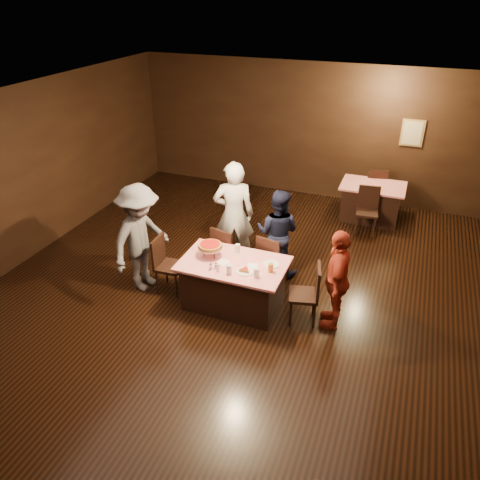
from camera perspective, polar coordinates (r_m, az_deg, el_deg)
name	(u,v)px	position (r m, az deg, el deg)	size (l,w,h in m)	color
room	(222,184)	(6.19, -2.15, 6.82)	(10.00, 10.04, 3.02)	black
main_table	(234,284)	(7.24, -0.77, -5.35)	(1.60, 1.00, 0.77)	red
back_table	(371,202)	(10.27, 15.68, 4.48)	(1.30, 0.90, 0.77)	red
chair_far_left	(228,251)	(7.91, -1.48, -1.35)	(0.42, 0.42, 0.95)	black
chair_far_right	(273,260)	(7.68, 4.06, -2.42)	(0.42, 0.42, 0.95)	black
chair_end_left	(170,265)	(7.61, -8.52, -3.06)	(0.42, 0.42, 0.95)	black
chair_end_right	(304,294)	(6.93, 7.76, -6.52)	(0.42, 0.42, 0.95)	black
chair_back_near	(367,212)	(9.60, 15.23, 3.36)	(0.42, 0.42, 0.95)	black
chair_back_far	(375,188)	(10.79, 16.13, 6.14)	(0.42, 0.42, 0.95)	black
diner_white_jacket	(234,215)	(8.04, -0.77, 3.10)	(0.70, 0.46, 1.92)	silver
diner_navy_hoodie	(278,233)	(7.88, 4.60, 0.90)	(0.75, 0.58, 1.54)	black
diner_grey_knit	(141,238)	(7.57, -12.01, 0.21)	(1.17, 0.67, 1.81)	slate
diner_red_shirt	(337,279)	(6.78, 11.74, -4.71)	(0.91, 0.38, 1.55)	#AB321F
pizza_stand	(210,246)	(7.12, -3.65, -0.71)	(0.38, 0.38, 0.22)	black
plate_with_slice	(245,270)	(6.80, 0.61, -3.73)	(0.25, 0.25, 0.06)	white
plate_empty	(271,264)	(7.00, 3.86, -2.95)	(0.25, 0.25, 0.01)	white
glass_front_left	(229,269)	(6.74, -1.34, -3.60)	(0.08, 0.08, 0.14)	silver
glass_front_right	(256,273)	(6.67, 2.01, -4.04)	(0.08, 0.08, 0.14)	silver
glass_amber	(271,268)	(6.79, 3.77, -3.42)	(0.08, 0.08, 0.14)	#BF7F26
glass_back	(238,249)	(7.25, -0.30, -1.05)	(0.08, 0.08, 0.14)	silver
condiments	(215,267)	(6.85, -3.08, -3.30)	(0.17, 0.10, 0.09)	silver
napkin_center	(252,266)	(6.94, 1.51, -3.21)	(0.16, 0.16, 0.01)	white
napkin_left	(223,262)	(7.04, -2.08, -2.71)	(0.16, 0.16, 0.01)	white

